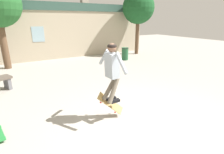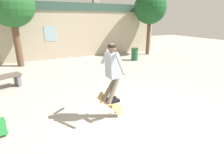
{
  "view_description": "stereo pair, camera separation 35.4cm",
  "coord_description": "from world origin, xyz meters",
  "px_view_note": "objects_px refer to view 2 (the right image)",
  "views": [
    {
      "loc": [
        -2.61,
        -2.7,
        2.49
      ],
      "look_at": [
        -0.56,
        0.77,
        1.15
      ],
      "focal_mm": 28.0,
      "sensor_mm": 36.0,
      "label": 1
    },
    {
      "loc": [
        -2.3,
        -2.87,
        2.49
      ],
      "look_at": [
        -0.56,
        0.77,
        1.15
      ],
      "focal_mm": 28.0,
      "sensor_mm": 36.0,
      "label": 2
    }
  ],
  "objects_px": {
    "tree_right": "(150,8)",
    "skater": "(112,68)",
    "tree_left": "(11,5)",
    "trash_bin": "(135,54)",
    "skateboard_resting": "(1,126)",
    "skateboard_flipping": "(111,103)"
  },
  "relations": [
    {
      "from": "skater",
      "to": "skateboard_flipping",
      "type": "height_order",
      "value": "skater"
    },
    {
      "from": "skater",
      "to": "skateboard_resting",
      "type": "xyz_separation_m",
      "value": [
        -2.59,
        0.73,
        -1.3
      ]
    },
    {
      "from": "tree_left",
      "to": "skater",
      "type": "bearing_deg",
      "value": -72.49
    },
    {
      "from": "trash_bin",
      "to": "skater",
      "type": "distance_m",
      "value": 7.12
    },
    {
      "from": "skater",
      "to": "tree_right",
      "type": "bearing_deg",
      "value": 45.33
    },
    {
      "from": "tree_left",
      "to": "tree_right",
      "type": "bearing_deg",
      "value": -1.31
    },
    {
      "from": "skateboard_flipping",
      "to": "tree_left",
      "type": "bearing_deg",
      "value": 131.07
    },
    {
      "from": "tree_left",
      "to": "skateboard_flipping",
      "type": "xyz_separation_m",
      "value": [
        2.25,
        -6.99,
        -2.79
      ]
    },
    {
      "from": "skater",
      "to": "skateboard_flipping",
      "type": "bearing_deg",
      "value": 82.78
    },
    {
      "from": "tree_right",
      "to": "trash_bin",
      "type": "bearing_deg",
      "value": -146.53
    },
    {
      "from": "trash_bin",
      "to": "skateboard_resting",
      "type": "xyz_separation_m",
      "value": [
        -6.87,
        -4.88,
        -0.34
      ]
    },
    {
      "from": "tree_left",
      "to": "skateboard_resting",
      "type": "distance_m",
      "value": 7.09
    },
    {
      "from": "skater",
      "to": "skateboard_resting",
      "type": "relative_size",
      "value": 1.65
    },
    {
      "from": "trash_bin",
      "to": "skateboard_flipping",
      "type": "distance_m",
      "value": 6.97
    },
    {
      "from": "skater",
      "to": "skateboard_flipping",
      "type": "xyz_separation_m",
      "value": [
        0.01,
        0.1,
        -0.98
      ]
    },
    {
      "from": "skater",
      "to": "skateboard_resting",
      "type": "height_order",
      "value": "skater"
    },
    {
      "from": "trash_bin",
      "to": "skateboard_flipping",
      "type": "xyz_separation_m",
      "value": [
        -4.27,
        -5.5,
        -0.02
      ]
    },
    {
      "from": "tree_left",
      "to": "trash_bin",
      "type": "relative_size",
      "value": 5.59
    },
    {
      "from": "tree_right",
      "to": "skateboard_flipping",
      "type": "relative_size",
      "value": 6.18
    },
    {
      "from": "tree_right",
      "to": "skater",
      "type": "xyz_separation_m",
      "value": [
        -6.24,
        -6.9,
        -1.86
      ]
    },
    {
      "from": "tree_left",
      "to": "skateboard_flipping",
      "type": "relative_size",
      "value": 6.18
    },
    {
      "from": "tree_right",
      "to": "skater",
      "type": "height_order",
      "value": "tree_right"
    }
  ]
}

